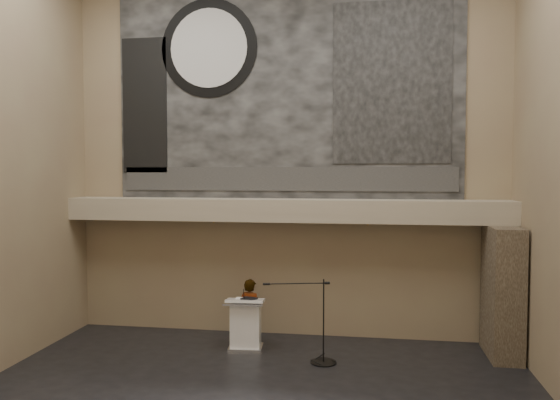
# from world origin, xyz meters

# --- Properties ---
(wall_back) EXTENTS (10.00, 0.02, 8.50)m
(wall_back) POSITION_xyz_m (0.00, 4.00, 4.25)
(wall_back) COLOR #856D54
(wall_back) RESTS_ON floor
(wall_front) EXTENTS (10.00, 0.02, 8.50)m
(wall_front) POSITION_xyz_m (0.00, -4.00, 4.25)
(wall_front) COLOR #856D54
(wall_front) RESTS_ON floor
(soffit) EXTENTS (10.00, 0.80, 0.50)m
(soffit) POSITION_xyz_m (0.00, 3.60, 2.95)
(soffit) COLOR tan
(soffit) RESTS_ON wall_back
(sprinkler_left) EXTENTS (0.04, 0.04, 0.06)m
(sprinkler_left) POSITION_xyz_m (-1.60, 3.55, 2.67)
(sprinkler_left) COLOR #B2893D
(sprinkler_left) RESTS_ON soffit
(sprinkler_right) EXTENTS (0.04, 0.04, 0.06)m
(sprinkler_right) POSITION_xyz_m (1.90, 3.55, 2.67)
(sprinkler_right) COLOR #B2893D
(sprinkler_right) RESTS_ON soffit
(banner) EXTENTS (8.00, 0.05, 5.00)m
(banner) POSITION_xyz_m (0.00, 3.97, 5.70)
(banner) COLOR black
(banner) RESTS_ON wall_back
(banner_text_strip) EXTENTS (7.76, 0.02, 0.55)m
(banner_text_strip) POSITION_xyz_m (0.00, 3.93, 3.65)
(banner_text_strip) COLOR #2D2D2D
(banner_text_strip) RESTS_ON banner
(banner_clock_rim) EXTENTS (2.30, 0.02, 2.30)m
(banner_clock_rim) POSITION_xyz_m (-1.80, 3.93, 6.70)
(banner_clock_rim) COLOR black
(banner_clock_rim) RESTS_ON banner
(banner_clock_face) EXTENTS (1.84, 0.02, 1.84)m
(banner_clock_face) POSITION_xyz_m (-1.80, 3.91, 6.70)
(banner_clock_face) COLOR silver
(banner_clock_face) RESTS_ON banner
(banner_building_print) EXTENTS (2.60, 0.02, 3.60)m
(banner_building_print) POSITION_xyz_m (2.40, 3.93, 5.80)
(banner_building_print) COLOR black
(banner_building_print) RESTS_ON banner
(banner_brick_print) EXTENTS (1.10, 0.02, 3.20)m
(banner_brick_print) POSITION_xyz_m (-3.40, 3.93, 5.40)
(banner_brick_print) COLOR black
(banner_brick_print) RESTS_ON banner
(stone_pier) EXTENTS (0.60, 1.40, 2.70)m
(stone_pier) POSITION_xyz_m (4.65, 3.15, 1.35)
(stone_pier) COLOR #3F3326
(stone_pier) RESTS_ON floor
(lectern) EXTENTS (0.85, 0.64, 1.14)m
(lectern) POSITION_xyz_m (-0.67, 2.72, 0.55)
(lectern) COLOR silver
(lectern) RESTS_ON floor
(binder) EXTENTS (0.36, 0.32, 0.04)m
(binder) POSITION_xyz_m (-0.58, 2.67, 1.12)
(binder) COLOR black
(binder) RESTS_ON lectern
(papers) EXTENTS (0.25, 0.33, 0.00)m
(papers) POSITION_xyz_m (-0.77, 2.70, 1.10)
(papers) COLOR white
(papers) RESTS_ON lectern
(speaker_person) EXTENTS (0.62, 0.51, 1.47)m
(speaker_person) POSITION_xyz_m (-0.64, 3.03, 0.74)
(speaker_person) COLOR white
(speaker_person) RESTS_ON floor
(mic_stand) EXTENTS (1.43, 0.55, 1.69)m
(mic_stand) POSITION_xyz_m (1.00, 2.16, 0.26)
(mic_stand) COLOR black
(mic_stand) RESTS_ON floor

